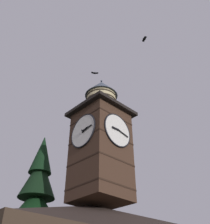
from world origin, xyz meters
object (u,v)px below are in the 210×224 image
moon (32,214)px  flying_bird_low (144,39)px  clock_tower (101,139)px  flying_bird_high (95,73)px

moon → flying_bird_low: (17.87, 44.69, 1.92)m
clock_tower → moon: size_ratio=4.62×
clock_tower → moon: 44.18m
clock_tower → flying_bird_low: size_ratio=18.50×
moon → flying_bird_high: 42.54m
flying_bird_low → flying_bird_high: bearing=-93.9°
moon → flying_bird_low: flying_bird_low is taller
clock_tower → flying_bird_high: size_ratio=16.12×
flying_bird_high → flying_bird_low: flying_bird_high is taller
flying_bird_high → flying_bird_low: 6.07m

